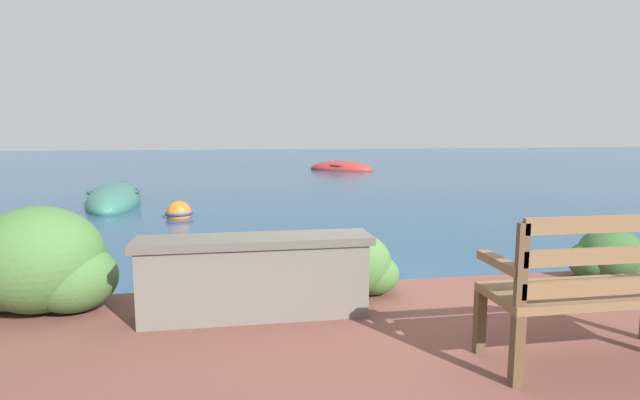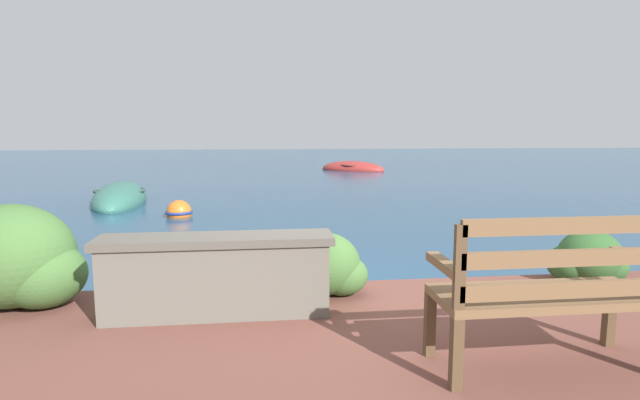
% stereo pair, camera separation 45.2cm
% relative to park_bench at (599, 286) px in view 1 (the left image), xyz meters
% --- Properties ---
extents(ground_plane, '(80.00, 80.00, 0.00)m').
position_rel_park_bench_xyz_m(ground_plane, '(-0.95, 1.82, -0.70)').
color(ground_plane, navy).
extents(park_bench, '(1.26, 0.48, 0.93)m').
position_rel_park_bench_xyz_m(park_bench, '(0.00, 0.00, 0.00)').
color(park_bench, brown).
rests_on(park_bench, patio_terrace).
extents(stone_wall, '(1.73, 0.39, 0.61)m').
position_rel_park_bench_xyz_m(stone_wall, '(-1.95, 1.11, -0.17)').
color(stone_wall, '#666056').
rests_on(stone_wall, patio_terrace).
extents(hedge_clump_far_left, '(1.20, 0.86, 0.81)m').
position_rel_park_bench_xyz_m(hedge_clump_far_left, '(-3.58, 1.50, -0.13)').
color(hedge_clump_far_left, '#426B33').
rests_on(hedge_clump_far_left, patio_terrace).
extents(hedge_clump_left, '(0.78, 0.56, 0.53)m').
position_rel_park_bench_xyz_m(hedge_clump_left, '(-1.11, 1.50, -0.25)').
color(hedge_clump_left, '#426B33').
rests_on(hedge_clump_left, patio_terrace).
extents(hedge_clump_centre, '(0.71, 0.51, 0.48)m').
position_rel_park_bench_xyz_m(hedge_clump_centre, '(1.35, 1.55, -0.27)').
color(hedge_clump_centre, '#2D5628').
rests_on(hedge_clump_centre, patio_terrace).
extents(rowboat_nearest, '(1.51, 3.45, 0.78)m').
position_rel_park_bench_xyz_m(rowboat_nearest, '(-4.76, 8.97, -0.64)').
color(rowboat_nearest, '#336B5B').
rests_on(rowboat_nearest, ground_plane).
extents(rowboat_mid, '(2.83, 2.42, 0.67)m').
position_rel_park_bench_xyz_m(rowboat_mid, '(2.10, 17.36, -0.64)').
color(rowboat_mid, '#9E2D28').
rests_on(rowboat_mid, ground_plane).
extents(mooring_buoy, '(0.51, 0.51, 0.46)m').
position_rel_park_bench_xyz_m(mooring_buoy, '(-3.15, 6.92, -0.62)').
color(mooring_buoy, orange).
rests_on(mooring_buoy, ground_plane).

